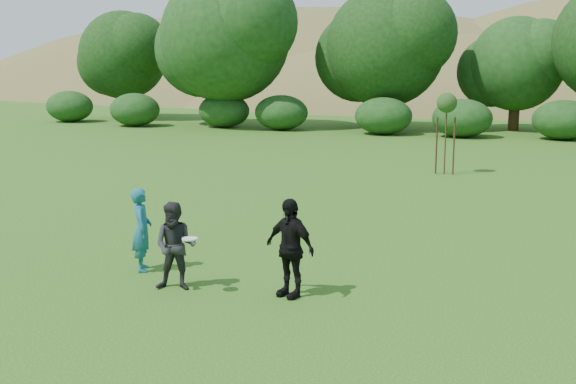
{
  "coord_description": "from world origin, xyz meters",
  "views": [
    {
      "loc": [
        5.56,
        -11.63,
        4.0
      ],
      "look_at": [
        0.0,
        3.0,
        1.1
      ],
      "focal_mm": 45.0,
      "sensor_mm": 36.0,
      "label": 1
    }
  ],
  "objects_px": {
    "player_grey": "(176,246)",
    "player_black": "(290,248)",
    "player_teal": "(142,230)",
    "sapling": "(447,105)"
  },
  "relations": [
    {
      "from": "player_black",
      "to": "sapling",
      "type": "xyz_separation_m",
      "value": [
        0.41,
        14.3,
        1.57
      ]
    },
    {
      "from": "player_grey",
      "to": "player_black",
      "type": "bearing_deg",
      "value": -4.65
    },
    {
      "from": "player_black",
      "to": "sapling",
      "type": "relative_size",
      "value": 0.6
    },
    {
      "from": "player_grey",
      "to": "sapling",
      "type": "xyz_separation_m",
      "value": [
        2.4,
        14.66,
        1.64
      ]
    },
    {
      "from": "player_grey",
      "to": "player_black",
      "type": "xyz_separation_m",
      "value": [
        1.99,
        0.37,
        0.07
      ]
    },
    {
      "from": "player_teal",
      "to": "player_grey",
      "type": "xyz_separation_m",
      "value": [
        1.18,
        -0.79,
        -0.02
      ]
    },
    {
      "from": "player_teal",
      "to": "sapling",
      "type": "height_order",
      "value": "sapling"
    },
    {
      "from": "player_teal",
      "to": "player_grey",
      "type": "bearing_deg",
      "value": -155.02
    },
    {
      "from": "player_grey",
      "to": "player_black",
      "type": "distance_m",
      "value": 2.03
    },
    {
      "from": "player_teal",
      "to": "player_grey",
      "type": "relative_size",
      "value": 1.03
    }
  ]
}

